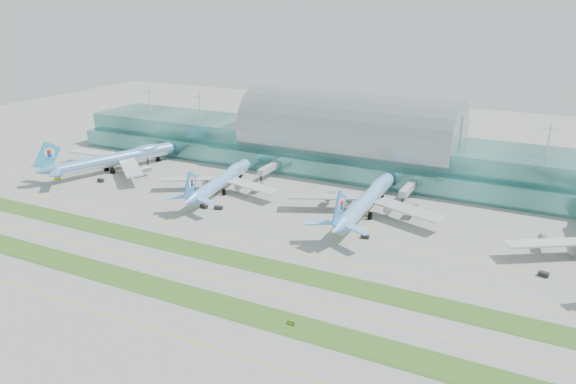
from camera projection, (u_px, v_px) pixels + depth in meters
The scene contains 19 objects.
ground at pixel (221, 258), 206.86m from camera, with size 700.00×700.00×0.00m, color gray.
terminal at pixel (348, 144), 310.68m from camera, with size 340.00×69.10×36.00m.
grass_strip_near at pixel (173, 292), 183.26m from camera, with size 420.00×12.00×0.08m, color #2D591E.
grass_strip_far at pixel (223, 256), 208.53m from camera, with size 420.00×12.00×0.08m, color #2D591E.
taxiline_a at pixel (131, 322), 166.43m from camera, with size 420.00×0.35×0.01m, color yellow.
taxiline_b at pixel (198, 274), 195.06m from camera, with size 420.00×0.35×0.01m, color yellow.
taxiline_c at pixel (246, 241), 222.02m from camera, with size 420.00×0.35×0.01m, color yellow.
taxiline_d at pixel (272, 222), 240.55m from camera, with size 420.00×0.35×0.01m, color yellow.
airliner_a at pixel (117, 158), 310.34m from camera, with size 70.46×81.90×23.24m.
airliner_b at pixel (222, 180), 276.24m from camera, with size 63.72×72.96×20.12m.
airliner_c at pixel (367, 200), 246.79m from camera, with size 72.01×81.70×22.50m.
gse_a at pixel (57, 178), 296.57m from camera, with size 2.77×1.63×1.46m, color yellow.
gse_b at pixel (101, 180), 292.72m from camera, with size 3.50×1.76×1.78m, color black.
gse_c at pixel (204, 206), 256.25m from camera, with size 3.65×1.79×1.61m, color black.
gse_d at pixel (219, 208), 254.76m from camera, with size 3.81×1.96×1.61m, color black.
gse_e at pixel (367, 231), 229.49m from camera, with size 4.06×1.86×1.71m, color #E2B80D.
gse_f at pixel (365, 237), 224.01m from camera, with size 3.27×1.75×1.43m, color black.
gse_g at pixel (544, 274), 193.40m from camera, with size 3.42×1.92×1.58m, color black.
taxiway_sign_east at pixel (291, 323), 164.70m from camera, with size 2.33×0.65×0.98m.
Camera 1 is at (107.19, -155.78, 90.86)m, focal length 35.00 mm.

